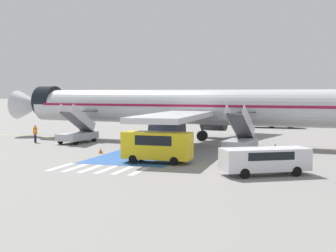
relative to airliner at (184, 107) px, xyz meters
The scene contains 19 objects.
ground_plane 3.94m from the airliner, 18.28° to the left, with size 600.00×600.00×0.00m, color gray.
apron_leadline_yellow 3.78m from the airliner, behind, with size 0.20×78.86×0.01m, color gold.
apron_stand_patch_blue 12.08m from the airliner, 93.16° to the right, with size 6.96×9.36×0.01m, color #2856A8.
apron_walkway_bar_0 18.72m from the airliner, 103.34° to the right, with size 0.44×3.60×0.01m, color silver.
apron_walkway_bar_1 18.49m from the airliner, 99.65° to the right, with size 0.44×3.60×0.01m, color silver.
apron_walkway_bar_2 18.33m from the airliner, 95.87° to the right, with size 0.44×3.60×0.01m, color silver.
apron_walkway_bar_3 18.25m from the airliner, 92.03° to the right, with size 0.44×3.60×0.01m, color silver.
apron_walkway_bar_4 18.25m from the airliner, 88.18° to the right, with size 0.44×3.60×0.01m, color silver.
apron_walkway_bar_5 18.32m from the airliner, 84.35° to the right, with size 0.44×3.60×0.01m, color silver.
airliner is the anchor object (origin of this frame).
boarding_stairs_forward 11.43m from the airliner, 163.64° to the right, with size 2.74×5.42×4.15m.
boarding_stairs_aft 8.83m from the airliner, 37.61° to the right, with size 2.74×5.42×4.31m.
fuel_tanker 25.63m from the airliner, 75.79° to the left, with size 10.46×2.73×3.40m.
service_van_1 14.36m from the airliner, 82.96° to the right, with size 5.21×1.95×2.32m.
service_van_2 19.85m from the airliner, 59.64° to the right, with size 5.83×4.47×1.73m.
ground_crew_0 6.61m from the airliner, 99.67° to the right, with size 0.49×0.42×1.63m.
ground_crew_1 15.85m from the airliner, 164.03° to the right, with size 0.26×0.45×1.85m.
traffic_cone_0 10.55m from the airliner, 15.92° to the right, with size 0.45×0.45×0.51m.
traffic_cone_1 11.77m from the airliner, 114.77° to the right, with size 0.41×0.41×0.45m.
Camera 1 is at (11.47, -47.41, 5.25)m, focal length 50.00 mm.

